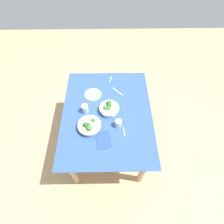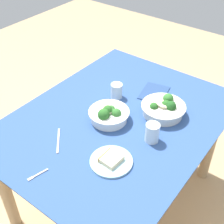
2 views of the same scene
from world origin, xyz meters
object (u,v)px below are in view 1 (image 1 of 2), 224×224
object	(u,v)px
broccoli_bowl_near	(109,108)
fork_by_near_bowl	(111,79)
broccoli_bowl_far	(89,126)
water_glass_center	(85,109)
fork_by_far_bowl	(124,132)
water_glass_side	(118,123)
napkin_folded_upper	(103,140)
bread_side_plate	(93,94)
table_knife_left	(118,92)

from	to	relation	value
broccoli_bowl_near	fork_by_near_bowl	distance (m)	0.51
broccoli_bowl_far	water_glass_center	xyz separation A→B (m)	(0.22, 0.06, 0.01)
fork_by_far_bowl	water_glass_side	bearing A→B (deg)	-149.49
fork_by_far_bowl	napkin_folded_upper	size ratio (longest dim) A/B	0.57
fork_by_far_bowl	bread_side_plate	bearing A→B (deg)	-150.81
water_glass_center	fork_by_far_bowl	distance (m)	0.51
broccoli_bowl_near	water_glass_center	world-z (taller)	broccoli_bowl_near
water_glass_side	water_glass_center	bearing A→B (deg)	61.92
broccoli_bowl_near	fork_by_far_bowl	bearing A→B (deg)	-151.19
water_glass_side	table_knife_left	world-z (taller)	water_glass_side
broccoli_bowl_near	water_glass_center	bearing A→B (deg)	91.44
fork_by_near_bowl	napkin_folded_upper	size ratio (longest dim) A/B	0.52
bread_side_plate	fork_by_far_bowl	xyz separation A→B (m)	(-0.53, -0.35, -0.01)
fork_by_near_bowl	water_glass_center	bearing A→B (deg)	163.99
broccoli_bowl_far	table_knife_left	bearing A→B (deg)	-31.69
bread_side_plate	table_knife_left	bearing A→B (deg)	-81.10
bread_side_plate	fork_by_near_bowl	distance (m)	0.35
fork_by_far_bowl	table_knife_left	distance (m)	0.58
bread_side_plate	fork_by_far_bowl	size ratio (longest dim) A/B	1.82
fork_by_far_bowl	water_glass_center	bearing A→B (deg)	-127.99
water_glass_side	fork_by_near_bowl	size ratio (longest dim) A/B	0.89
water_glass_center	fork_by_far_bowl	bearing A→B (deg)	-123.19
table_knife_left	napkin_folded_upper	xyz separation A→B (m)	(-0.66, 0.17, 0.00)
broccoli_bowl_near	water_glass_center	distance (m)	0.27
water_glass_side	fork_by_near_bowl	xyz separation A→B (m)	(0.71, 0.08, -0.04)
water_glass_side	napkin_folded_upper	distance (m)	0.24
napkin_folded_upper	fork_by_far_bowl	bearing A→B (deg)	-68.11
broccoli_bowl_near	fork_by_near_bowl	size ratio (longest dim) A/B	2.19
bread_side_plate	table_knife_left	distance (m)	0.31
water_glass_side	fork_by_far_bowl	world-z (taller)	water_glass_side
fork_by_far_bowl	table_knife_left	bearing A→B (deg)	-179.78
water_glass_side	table_knife_left	size ratio (longest dim) A/B	0.50
bread_side_plate	table_knife_left	size ratio (longest dim) A/B	1.13
water_glass_center	table_knife_left	bearing A→B (deg)	-52.20
broccoli_bowl_far	water_glass_center	size ratio (longest dim) A/B	2.40
table_knife_left	broccoli_bowl_near	bearing A→B (deg)	117.13
broccoli_bowl_near	fork_by_near_bowl	xyz separation A→B (m)	(0.51, -0.02, -0.04)
fork_by_near_bowl	table_knife_left	distance (m)	0.24
bread_side_plate	broccoli_bowl_near	bearing A→B (deg)	-140.54
water_glass_center	broccoli_bowl_near	bearing A→B (deg)	-88.56
fork_by_near_bowl	table_knife_left	size ratio (longest dim) A/B	0.57
table_knife_left	fork_by_far_bowl	bearing A→B (deg)	142.73
broccoli_bowl_near	napkin_folded_upper	size ratio (longest dim) A/B	1.14
broccoli_bowl_near	water_glass_side	distance (m)	0.23
bread_side_plate	fork_by_far_bowl	distance (m)	0.63
water_glass_side	napkin_folded_upper	bearing A→B (deg)	136.62
water_glass_center	water_glass_side	distance (m)	0.42
fork_by_near_bowl	napkin_folded_upper	distance (m)	0.89
napkin_folded_upper	bread_side_plate	bearing A→B (deg)	12.21
water_glass_center	table_knife_left	xyz separation A→B (m)	(0.29, -0.38, -0.05)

